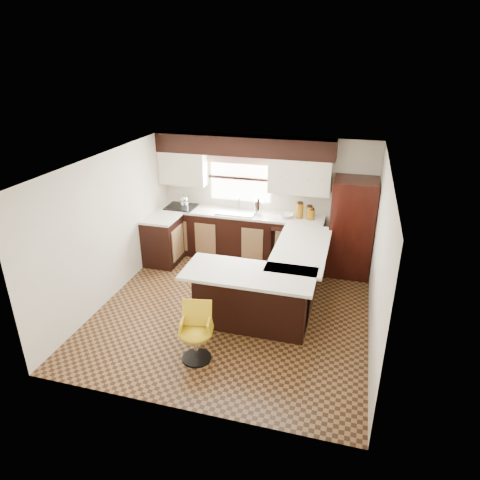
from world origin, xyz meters
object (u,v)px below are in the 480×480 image
(peninsula_long, at_px, (297,274))
(refrigerator, at_px, (352,227))
(bar_chair, at_px, (196,334))
(peninsula_return, at_px, (251,299))

(peninsula_long, xyz_separation_m, refrigerator, (0.80, 1.20, 0.44))
(peninsula_long, relative_size, bar_chair, 2.40)
(peninsula_long, height_order, peninsula_return, same)
(peninsula_return, xyz_separation_m, refrigerator, (1.32, 2.17, 0.44))
(peninsula_long, relative_size, refrigerator, 1.09)
(peninsula_long, height_order, refrigerator, refrigerator)
(peninsula_return, distance_m, bar_chair, 1.09)
(refrigerator, xyz_separation_m, bar_chair, (-1.84, -3.14, -0.49))
(peninsula_long, distance_m, refrigerator, 1.51)
(peninsula_long, height_order, bar_chair, peninsula_long)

